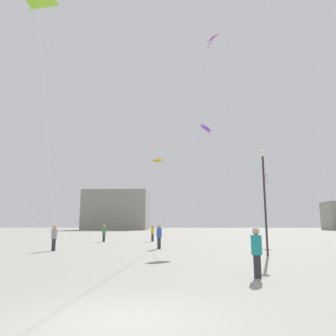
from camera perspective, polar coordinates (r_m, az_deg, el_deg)
name	(u,v)px	position (r m, az deg, el deg)	size (l,w,h in m)	color
ground_plane	(120,322)	(6.42, -8.59, -25.51)	(300.00, 300.00, 0.00)	gray
person_in_yellow	(153,232)	(33.22, -2.78, -11.41)	(0.36, 0.36, 1.63)	#2D2D33
person_in_grey	(54,236)	(22.86, -19.65, -11.42)	(0.37, 0.37, 1.70)	#2D2D33
person_in_green	(104,232)	(32.85, -11.35, -11.20)	(0.37, 0.37, 1.68)	#2D2D33
person_in_teal	(257,250)	(11.25, 15.53, -13.94)	(0.35, 0.35, 1.61)	#2D2D33
person_in_blue	(159,235)	(23.27, -1.60, -11.94)	(0.37, 0.37, 1.70)	#2D2D33
kite_magenta_diamond	(212,39)	(25.83, 7.91, 21.82)	(4.77, 2.12, 14.60)	#D12899
kite_violet_diamond	(206,128)	(28.00, 6.77, 7.06)	(4.30, 4.09, 9.04)	purple
kite_lime_delta	(37,1)	(18.03, -22.32, 25.85)	(2.57, 9.04, 11.38)	#8CD12D
kite_crimson_diamond	(262,177)	(31.23, 16.42, -1.64)	(11.21, 3.59, 5.17)	red
kite_amber_delta	(158,161)	(41.07, -1.84, 1.22)	(1.35, 7.68, 8.90)	yellow
building_left_hall	(118,210)	(102.15, -8.98, -7.50)	(19.28, 16.03, 11.87)	gray
lamppost_east	(264,186)	(18.98, 16.77, -3.04)	(0.36, 0.36, 5.93)	#2D2D30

